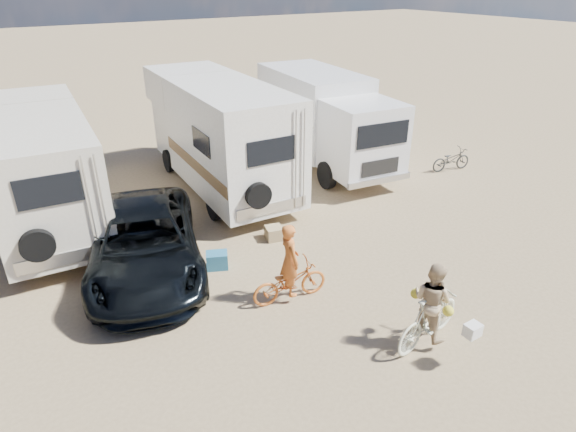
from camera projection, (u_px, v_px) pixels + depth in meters
ground at (371, 291)px, 10.80m from camera, size 140.00×140.00×0.00m
rv_main at (219, 136)px, 15.37m from camera, size 2.85×7.34×3.44m
rv_left at (45, 171)px, 13.09m from camera, size 2.89×7.23×3.12m
box_truck at (326, 121)px, 17.34m from camera, size 3.24×7.12×3.21m
dark_suv at (145, 242)px, 11.26m from camera, size 3.88×5.82×1.48m
bike_man at (290, 282)px, 10.33m from camera, size 1.75×0.82×0.89m
bike_woman at (429, 318)px, 9.08m from camera, size 1.87×0.77×1.09m
rider_man at (290, 267)px, 10.17m from camera, size 0.47×0.65×1.64m
rider_woman at (431, 308)px, 8.97m from camera, size 0.70×0.84×1.56m
bike_parked at (451, 160)px, 17.25m from camera, size 1.61×0.82×0.81m
cooler at (217, 260)px, 11.56m from camera, size 0.61×0.54×0.40m
crate at (274, 233)px, 12.84m from camera, size 0.52×0.52×0.35m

